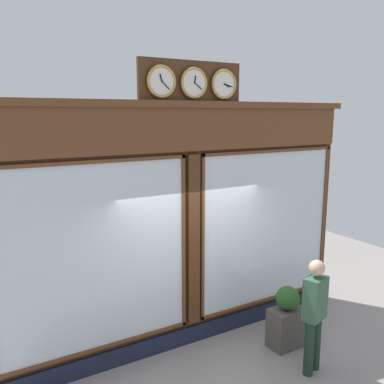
# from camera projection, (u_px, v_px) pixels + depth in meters

# --- Properties ---
(shop_facade) EXTENTS (6.18, 0.42, 4.43)m
(shop_facade) POSITION_uv_depth(u_px,v_px,m) (188.00, 224.00, 6.56)
(shop_facade) COLOR #4C2B16
(shop_facade) RESTS_ON ground_plane
(pedestrian) EXTENTS (0.41, 0.31, 1.69)m
(pedestrian) POSITION_uv_depth(u_px,v_px,m) (314.00, 312.00, 5.85)
(pedestrian) COLOR #1C2F21
(pedestrian) RESTS_ON ground_plane
(planter_box) EXTENTS (0.56, 0.36, 0.63)m
(planter_box) POSITION_uv_depth(u_px,v_px,m) (286.00, 328.00, 6.62)
(planter_box) COLOR #4C4742
(planter_box) RESTS_ON ground_plane
(planter_shrub) EXTENTS (0.37, 0.37, 0.37)m
(planter_shrub) POSITION_uv_depth(u_px,v_px,m) (288.00, 298.00, 6.53)
(planter_shrub) COLOR #285623
(planter_shrub) RESTS_ON planter_box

